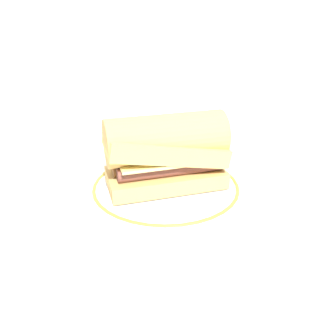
{
  "coord_description": "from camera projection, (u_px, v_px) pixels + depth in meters",
  "views": [
    {
      "loc": [
        -0.1,
        -0.52,
        0.31
      ],
      "look_at": [
        0.0,
        0.02,
        0.04
      ],
      "focal_mm": 38.94,
      "sensor_mm": 36.0,
      "label": 1
    }
  ],
  "objects": [
    {
      "name": "ground_plane",
      "position": [
        168.0,
        198.0,
        0.61
      ],
      "size": [
        1.5,
        1.5,
        0.0
      ],
      "primitive_type": "plane",
      "color": "white"
    },
    {
      "name": "sausage_sandwich",
      "position": [
        168.0,
        151.0,
        0.6
      ],
      "size": [
        0.2,
        0.11,
        0.12
      ],
      "rotation": [
        0.0,
        0.0,
        0.09
      ],
      "color": "tan",
      "rests_on": "plate"
    },
    {
      "name": "plate",
      "position": [
        168.0,
        188.0,
        0.62
      ],
      "size": [
        0.27,
        0.27,
        0.01
      ],
      "color": "white",
      "rests_on": "ground_plane"
    },
    {
      "name": "drinking_glass",
      "position": [
        120.0,
        129.0,
        0.79
      ],
      "size": [
        0.06,
        0.06,
        0.1
      ],
      "color": "silver",
      "rests_on": "ground_plane"
    }
  ]
}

